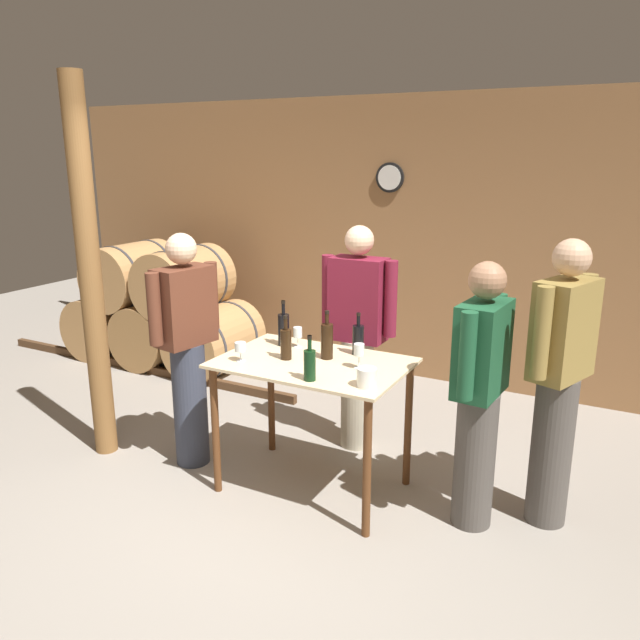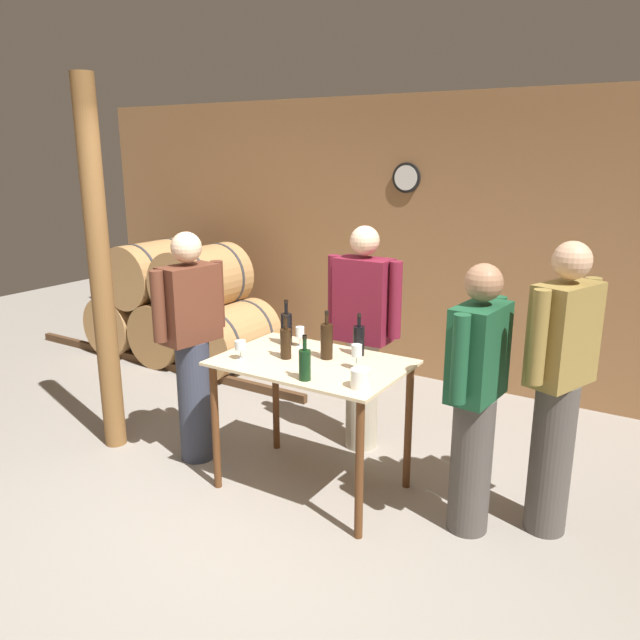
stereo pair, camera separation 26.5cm
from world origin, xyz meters
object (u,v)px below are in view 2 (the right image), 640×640
object	(u,v)px
wine_bottle_center	(327,340)
wine_glass_near_center	(300,333)
wine_bottle_left	(286,342)
ice_bucket	(360,378)
wooden_post	(100,272)
wine_glass_near_right	(357,351)
person_visitor_near_door	(476,396)
wine_bottle_far_right	(359,340)
wine_glass_near_left	(240,346)
wine_bottle_far_left	(286,328)
wine_bottle_right	(305,364)
person_visitor_bearded	(363,334)
person_host	(192,343)
person_visitor_with_scarf	(559,385)

from	to	relation	value
wine_bottle_center	wine_glass_near_center	size ratio (longest dim) A/B	2.27
wine_bottle_left	ice_bucket	distance (m)	0.69
wooden_post	wine_bottle_center	world-z (taller)	wooden_post
wine_glass_near_right	person_visitor_near_door	bearing A→B (deg)	5.58
wine_bottle_far_right	wine_glass_near_right	bearing A→B (deg)	-64.16
wine_bottle_far_right	wine_glass_near_left	distance (m)	0.77
wine_bottle_left	wine_glass_near_center	distance (m)	0.26
wine_glass_near_right	wine_bottle_far_left	bearing A→B (deg)	164.02
wine_bottle_right	wine_glass_near_right	size ratio (longest dim) A/B	1.72
wine_bottle_far_right	wine_glass_near_right	xyz separation A→B (m)	(0.12, -0.25, 0.01)
wine_bottle_center	wine_glass_near_center	bearing A→B (deg)	157.18
wine_bottle_far_right	person_visitor_bearded	bearing A→B (deg)	114.71
wine_bottle_center	wine_bottle_far_right	world-z (taller)	wine_bottle_center
wine_bottle_left	wine_bottle_center	distance (m)	0.26
person_visitor_near_door	wine_bottle_center	bearing A→B (deg)	179.64
wine_glass_near_center	wine_bottle_left	bearing A→B (deg)	-76.55
person_host	person_visitor_bearded	size ratio (longest dim) A/B	0.99
wine_bottle_left	wine_glass_near_center	xyz separation A→B (m)	(-0.06, 0.26, -0.01)
wine_bottle_left	wine_glass_near_left	bearing A→B (deg)	-143.65
wine_bottle_far_left	wine_bottle_center	xyz separation A→B (m)	(0.39, -0.11, 0.00)
wine_bottle_right	wine_glass_near_center	bearing A→B (deg)	126.27
person_visitor_with_scarf	wine_glass_near_center	bearing A→B (deg)	-176.10
wine_bottle_left	wine_bottle_right	world-z (taller)	wine_bottle_left
wine_bottle_far_right	person_visitor_with_scarf	size ratio (longest dim) A/B	0.16
ice_bucket	person_host	bearing A→B (deg)	174.22
wine_bottle_center	person_visitor_near_door	distance (m)	1.01
wine_bottle_left	person_visitor_near_door	size ratio (longest dim) A/B	0.18
wooden_post	wine_bottle_center	xyz separation A→B (m)	(1.69, 0.36, -0.34)
wine_bottle_left	person_visitor_bearded	size ratio (longest dim) A/B	0.17
wine_bottle_right	person_host	world-z (taller)	person_host
wine_bottle_far_right	wine_glass_near_left	world-z (taller)	wine_bottle_far_right
wine_bottle_center	wine_bottle_far_right	size ratio (longest dim) A/B	1.12
wine_bottle_center	person_visitor_with_scarf	bearing A→B (deg)	9.60
wine_bottle_right	ice_bucket	world-z (taller)	wine_bottle_right
person_visitor_near_door	wine_bottle_right	bearing A→B (deg)	-156.45
wine_glass_near_left	ice_bucket	xyz separation A→B (m)	(0.89, -0.03, -0.04)
wine_bottle_center	ice_bucket	size ratio (longest dim) A/B	2.80
wine_glass_near_left	wine_bottle_far_right	bearing A→B (deg)	38.50
wine_bottle_right	wine_bottle_left	bearing A→B (deg)	140.56
ice_bucket	person_visitor_bearded	xyz separation A→B (m)	(-0.49, 0.95, -0.06)
wine_bottle_left	person_host	bearing A→B (deg)	-175.72
wine_bottle_right	ice_bucket	bearing A→B (deg)	10.27
wine_glass_near_left	person_visitor_near_door	xyz separation A→B (m)	(1.45, 0.30, -0.14)
wine_glass_near_center	person_visitor_near_door	bearing A→B (deg)	-5.66
person_host	person_visitor_near_door	bearing A→B (deg)	5.37
person_visitor_bearded	wine_bottle_far_left	bearing A→B (deg)	-123.42
wine_bottle_right	person_visitor_with_scarf	xyz separation A→B (m)	(1.29, 0.63, -0.08)
wine_glass_near_center	person_visitor_with_scarf	size ratio (longest dim) A/B	0.08
wine_bottle_far_right	wine_bottle_right	bearing A→B (deg)	-94.81
wine_bottle_right	wine_bottle_far_right	bearing A→B (deg)	85.19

